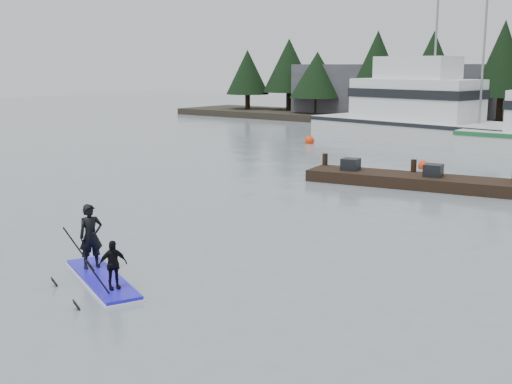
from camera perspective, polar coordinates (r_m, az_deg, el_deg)
The scene contains 7 objects.
ground at distance 15.60m, azimuth -13.76°, elevation -7.35°, with size 160.00×160.00×0.00m, color slate.
waterfront_building at distance 59.03m, azimuth 12.11°, elevation 8.62°, with size 18.00×6.00×5.00m, color #4C4C51.
fishing_boat_large at distance 43.51m, azimuth 15.70°, elevation 5.37°, with size 19.01×8.04×10.31m.
floating_dock at distance 26.52m, azimuth 19.64°, elevation 0.45°, with size 14.36×1.91×0.48m, color black.
buoy_b at distance 31.98m, azimuth 14.62°, elevation 2.04°, with size 0.49×0.49×0.49m, color red.
buoy_a at distance 41.23m, azimuth 4.78°, elevation 4.34°, with size 0.61×0.61×0.61m, color red.
paddleboard_duo at distance 15.20m, azimuth -13.73°, elevation -5.79°, with size 3.42×2.04×2.19m.
Camera 1 is at (11.71, -9.08, 4.87)m, focal length 45.00 mm.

